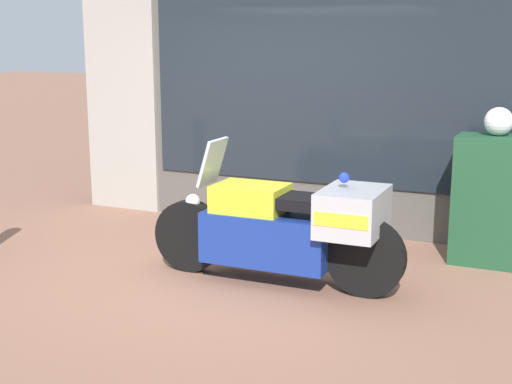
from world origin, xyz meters
TOP-DOWN VIEW (x-y plane):
  - ground_plane at (0.00, 0.00)m, footprint 60.00×60.00m
  - shop_building at (-0.42, 2.00)m, footprint 5.39×0.55m
  - window_display at (0.43, 2.03)m, footprint 3.93×0.30m
  - paramedic_motorcycle at (0.81, -0.05)m, footprint 2.37×0.71m
  - utility_cabinet at (2.37, 1.34)m, footprint 0.74×0.46m
  - white_helmet at (2.36, 1.38)m, footprint 0.27×0.27m

SIDE VIEW (x-z plane):
  - ground_plane at x=0.00m, z-range 0.00..0.00m
  - window_display at x=0.43m, z-range -0.55..1.54m
  - paramedic_motorcycle at x=0.81m, z-range -0.10..1.17m
  - utility_cabinet at x=2.37m, z-range 0.00..1.24m
  - white_helmet at x=2.36m, z-range 1.24..1.51m
  - shop_building at x=-0.42m, z-range 0.01..3.52m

